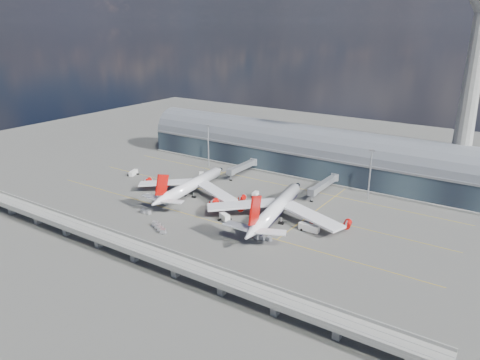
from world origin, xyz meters
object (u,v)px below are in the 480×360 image
Objects in this scene: service_truck_5 at (201,176)px; cargo_train_1 at (159,228)px; service_truck_2 at (309,228)px; service_truck_1 at (225,217)px; service_truck_4 at (255,194)px; cargo_train_0 at (146,212)px; service_truck_3 at (274,209)px; service_truck_0 at (133,173)px; control_tower at (470,94)px; floodlight_mast_right at (370,173)px; floodlight_mast_left at (208,145)px; airliner_right at (276,209)px; airliner_left at (190,186)px; cargo_train_2 at (263,238)px.

service_truck_5 is 0.56× the size of cargo_train_1.
service_truck_2 is 0.79× the size of cargo_train_1.
service_truck_1 is at bearing -78.38° from service_truck_5.
service_truck_5 is at bearing 159.24° from service_truck_4.
service_truck_4 is 55.68m from cargo_train_0.
service_truck_3 is at bearing -59.68° from cargo_train_1.
service_truck_0 is 1.09× the size of service_truck_3.
control_tower reaches higher than floodlight_mast_right.
service_truck_1 is at bearing -47.53° from floodlight_mast_left.
floodlight_mast_right is at bearing 61.26° from service_truck_3.
floodlight_mast_right is 109.61m from cargo_train_0.
airliner_left is at bearing 165.81° from airliner_right.
airliner_right is 60.14m from cargo_train_0.
service_truck_5 is (-41.25, 8.18, 0.20)m from service_truck_4.
service_truck_3 is (45.84, 5.41, -3.87)m from airliner_left.
service_truck_2 is at bearing -16.11° from airliner_right.
control_tower is 13.21× the size of cargo_train_2.
service_truck_1 is at bearing -114.37° from service_truck_3.
floodlight_mast_right reaches higher than airliner_left.
service_truck_1 reaches higher than service_truck_2.
cargo_train_1 is at bearing -125.93° from floodlight_mast_right.
airliner_left is 28.88m from service_truck_5.
cargo_train_1 is (-53.80, -34.20, -0.66)m from service_truck_2.
cargo_train_2 is (-11.97, -17.87, -0.79)m from service_truck_2.
cargo_train_0 is (10.81, -54.80, -0.57)m from service_truck_5.
service_truck_2 is at bearing -56.73° from service_truck_5.
airliner_left is 5.53× the size of cargo_train_1.
service_truck_4 is at bearing 154.55° from service_truck_3.
airliner_left is at bearing 3.31° from cargo_train_0.
airliner_right is 20.70m from cargo_train_2.
control_tower is at bearing -16.04° from service_truck_1.
service_truck_0 is at bearing 170.63° from service_truck_5.
airliner_right is 7.66× the size of service_truck_2.
control_tower is at bearing 24.72° from service_truck_4.
floodlight_mast_left is (-135.00, -28.00, -38.00)m from control_tower.
service_truck_1 is at bearing -131.40° from control_tower.
service_truck_0 is 94.47m from service_truck_3.
service_truck_0 is 0.83× the size of service_truck_2.
control_tower is 4.01× the size of floodlight_mast_left.
floodlight_mast_left is 4.01× the size of service_truck_5.
airliner_right is at bearing -9.98° from airliner_left.
service_truck_0 is 1.16× the size of service_truck_5.
floodlight_mast_right is at bearing -10.16° from service_truck_1.
service_truck_4 is at bearing -25.26° from cargo_train_0.
airliner_left is 8.08× the size of cargo_train_2.
floodlight_mast_left is at bearing 38.27° from service_truck_0.
service_truck_5 is (-13.16, 25.41, -3.95)m from airliner_left.
floodlight_mast_left reaches higher than service_truck_2.
service_truck_2 is (117.27, -11.92, 0.17)m from service_truck_0.
service_truck_5 is at bearing 8.21° from service_truck_0.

